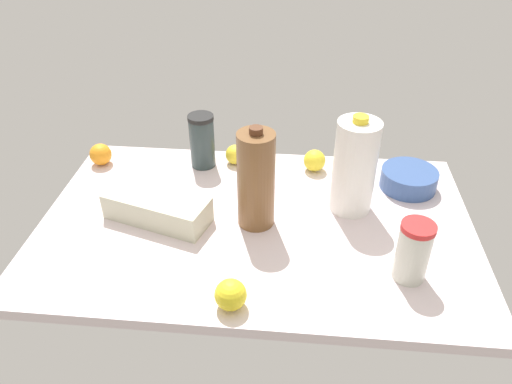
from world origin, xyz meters
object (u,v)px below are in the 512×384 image
tumbler_cup (413,251)px  mixing_bowl (409,179)px  lemon_far_back (315,161)px  orange_beside_bowl (101,154)px  shaker_bottle (202,141)px  chocolate_milk_jug (257,180)px  milk_jug (355,167)px  lemon_by_jug (231,295)px  lemon_near_front (235,154)px  egg_carton (157,208)px

tumbler_cup → mixing_bowl: (5.89, 39.48, -4.96)cm
lemon_far_back → orange_beside_bowl: bearing=-177.8°
mixing_bowl → tumbler_cup: bearing=-98.5°
tumbler_cup → shaker_bottle: (-58.86, 46.75, 0.96)cm
chocolate_milk_jug → tumbler_cup: bearing=-24.8°
orange_beside_bowl → lemon_far_back: same height
mixing_bowl → orange_beside_bowl: bearing=177.3°
milk_jug → lemon_by_jug: size_ratio=3.97×
chocolate_milk_jug → lemon_far_back: size_ratio=4.19×
tumbler_cup → milk_jug: bearing=114.5°
shaker_bottle → tumbler_cup: bearing=-38.5°
milk_jug → tumbler_cup: bearing=-65.5°
chocolate_milk_jug → lemon_far_back: chocolate_milk_jug is taller
chocolate_milk_jug → lemon_far_back: (15.75, 29.10, -10.38)cm
tumbler_cup → lemon_by_jug: size_ratio=2.16×
lemon_near_front → lemon_by_jug: bearing=-83.5°
chocolate_milk_jug → orange_beside_bowl: (-53.90, 26.38, -10.35)cm
orange_beside_bowl → chocolate_milk_jug: bearing=-26.1°
shaker_bottle → lemon_far_back: 36.58cm
shaker_bottle → orange_beside_bowl: bearing=-175.6°
egg_carton → mixing_bowl: size_ratio=1.72×
egg_carton → shaker_bottle: 31.43cm
milk_jug → tumbler_cup: 30.62cm
lemon_near_front → orange_beside_bowl: size_ratio=0.91×
egg_carton → lemon_by_jug: 39.07cm
lemon_near_front → lemon_far_back: bearing=-4.3°
egg_carton → lemon_far_back: (43.48, 30.27, -0.25)cm
shaker_bottle → lemon_far_back: shaker_bottle is taller
mixing_bowl → orange_beside_bowl: orange_beside_bowl is taller
lemon_far_back → mixing_bowl: bearing=-14.5°
milk_jug → orange_beside_bowl: milk_jug is taller
egg_carton → tumbler_cup: bearing=3.1°
egg_carton → lemon_near_front: (17.59, 32.20, -0.55)cm
egg_carton → lemon_near_front: size_ratio=4.54×
egg_carton → orange_beside_bowl: (-26.17, 27.54, -0.22)cm
orange_beside_bowl → lemon_far_back: (69.65, 2.73, -0.03)cm
shaker_bottle → lemon_far_back: (36.17, 0.14, -5.41)cm
mixing_bowl → shaker_bottle: 65.42cm
tumbler_cup → mixing_bowl: size_ratio=0.94×
egg_carton → shaker_bottle: shaker_bottle is taller
tumbler_cup → orange_beside_bowl: (-92.33, 44.16, -4.42)cm
lemon_by_jug → egg_carton: bearing=129.2°
lemon_by_jug → lemon_far_back: size_ratio=1.05×
tumbler_cup → shaker_bottle: 75.17cm
tumbler_cup → chocolate_milk_jug: bearing=155.2°
shaker_bottle → lemon_by_jug: size_ratio=2.42×
shaker_bottle → chocolate_milk_jug: 35.79cm
shaker_bottle → lemon_by_jug: 63.09cm
egg_carton → chocolate_milk_jug: chocolate_milk_jug is taller
shaker_bottle → lemon_near_front: bearing=11.4°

